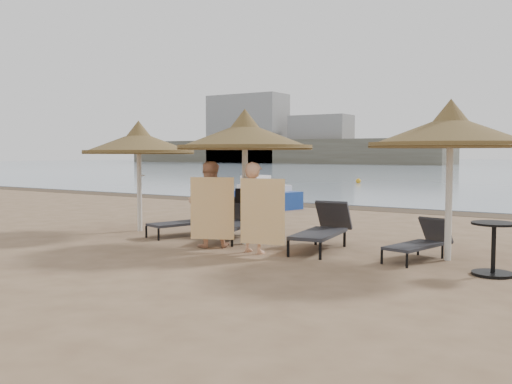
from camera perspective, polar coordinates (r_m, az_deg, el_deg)
ground at (r=11.06m, az=-3.79°, el=-5.88°), size 160.00×160.00×0.00m
wet_sand_strip at (r=19.37m, az=13.04°, el=-1.71°), size 200.00×1.60×0.01m
far_shore at (r=92.16m, az=12.81°, el=4.53°), size 150.00×54.80×12.00m
palapa_left at (r=13.96m, az=-11.65°, el=4.81°), size 2.68×2.68×2.65m
palapa_center at (r=11.70m, az=-1.12°, el=5.57°), size 2.81×2.81×2.79m
palapa_right at (r=10.48m, az=18.87°, el=5.70°), size 2.85×2.85×2.82m
lounger_far_left at (r=13.13m, az=-6.76°, el=-2.78°), size 1.06×1.85×0.79m
lounger_near_left at (r=12.54m, az=-2.02°, el=-2.87°), size 1.15×2.08×0.89m
lounger_near_right at (r=11.26m, az=6.75°, el=-3.63°), size 0.94×2.10×0.91m
lounger_far_right at (r=10.54m, az=16.15°, el=-4.76°), size 0.86×1.67×0.72m
side_table at (r=9.54m, az=22.66°, el=-5.42°), size 0.68×0.68×0.82m
person_left at (r=11.40m, az=-4.75°, el=-0.55°), size 1.09×1.03×1.99m
person_right at (r=10.68m, az=-0.23°, el=-0.84°), size 0.96×0.67×1.99m
towel_left at (r=10.93m, az=-4.41°, el=-1.64°), size 0.79×0.37×1.19m
towel_right at (r=10.30m, az=0.64°, el=-1.97°), size 0.84×0.19×1.20m
bag_patterned at (r=11.86m, az=-0.63°, el=0.73°), size 0.30×0.13×0.37m
bag_dark at (r=11.59m, az=-1.56°, el=-0.38°), size 0.22×0.13×0.30m
pedal_boat at (r=19.40m, az=0.76°, el=-0.41°), size 2.64×1.97×1.10m
buoy_left at (r=35.19m, az=10.20°, el=1.10°), size 0.31×0.31×0.31m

